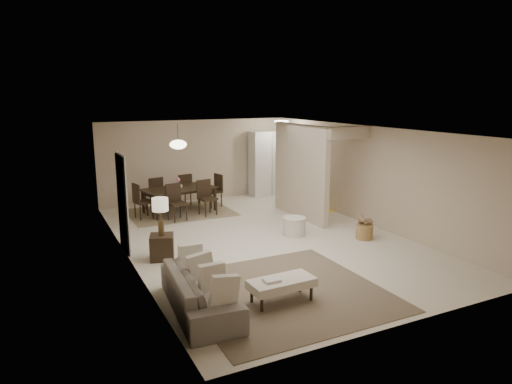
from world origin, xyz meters
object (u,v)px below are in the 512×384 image
side_table (162,247)px  sofa (200,291)px  round_pouf (294,226)px  ottoman_bench (282,284)px  dining_table (180,200)px  wicker_basket (364,232)px  pantry_cabinet (268,163)px

side_table → sofa: bearing=-91.2°
sofa → round_pouf: (3.27, 2.68, -0.10)m
ottoman_bench → side_table: bearing=111.9°
dining_table → sofa: bearing=-115.0°
sofa → ottoman_bench: sofa is taller
ottoman_bench → dining_table: size_ratio=0.55×
ottoman_bench → wicker_basket: size_ratio=2.78×
dining_table → ottoman_bench: bearing=-102.9°
dining_table → side_table: bearing=-123.4°
pantry_cabinet → round_pouf: pantry_cabinet is taller
wicker_basket → ottoman_bench: bearing=-148.8°
side_table → wicker_basket: bearing=-9.3°
sofa → ottoman_bench: 1.30m
ottoman_bench → dining_table: (0.22, 6.20, 0.04)m
round_pouf → dining_table: (-1.79, 3.23, 0.13)m
pantry_cabinet → wicker_basket: bearing=-92.5°
ottoman_bench → dining_table: dining_table is taller
pantry_cabinet → ottoman_bench: size_ratio=1.94×
ottoman_bench → side_table: (-1.21, 2.75, -0.05)m
side_table → dining_table: 3.74m
ottoman_bench → round_pouf: size_ratio=1.98×
ottoman_bench → side_table: size_ratio=2.14×
pantry_cabinet → ottoman_bench: pantry_cabinet is taller
sofa → side_table: bearing=3.4°
side_table → wicker_basket: size_ratio=1.30×
pantry_cabinet → ottoman_bench: bearing=-116.1°
pantry_cabinet → sofa: bearing=-124.7°
side_table → wicker_basket: side_table is taller
sofa → wicker_basket: (4.58, 1.71, -0.14)m
sofa → wicker_basket: 4.89m
sofa → pantry_cabinet: bearing=-30.1°
round_pouf → dining_table: bearing=119.0°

